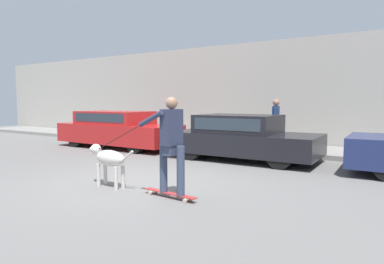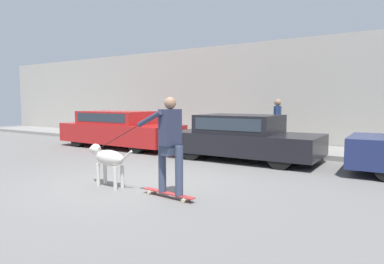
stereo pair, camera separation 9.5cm
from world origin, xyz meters
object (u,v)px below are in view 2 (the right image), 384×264
Objects in this scene: pedestrian_with_bag at (277,121)px; skateboarder at (170,141)px; parked_car_1 at (243,138)px; dog at (108,159)px; parked_car_0 at (120,129)px.

skateboarder is at bearing -98.16° from pedestrian_with_bag.
pedestrian_with_bag is at bearing -81.19° from skateboarder.
parked_car_1 is 4.28m from dog.
dog is 0.52× the size of skateboarder.
dog is (-0.86, -4.19, -0.07)m from parked_car_1.
skateboarder is 1.50× the size of pedestrian_with_bag.
parked_car_1 is 2.62× the size of pedestrian_with_bag.
pedestrian_with_bag is (0.23, 2.10, 0.39)m from parked_car_1.
skateboarder is at bearing -37.53° from parked_car_0.
pedestrian_with_bag is at bearing 82.82° from parked_car_1.
parked_car_1 is at bearing -96.06° from dog.
pedestrian_with_bag reaches higher than dog.
parked_car_0 reaches higher than dog.
dog is (3.91, -4.19, -0.10)m from parked_car_0.
parked_car_1 reaches higher than dog.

